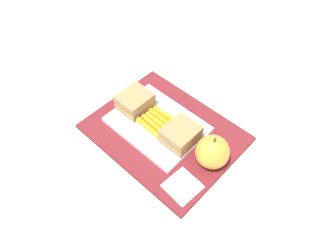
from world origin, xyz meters
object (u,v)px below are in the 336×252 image
object	(u,v)px
apple	(212,152)
paper_napkin	(182,186)
food_tray	(157,125)
sandwich_half_left	(135,102)
sandwich_half_right	(181,135)
carrot_sticks_bundle	(157,121)

from	to	relation	value
apple	paper_napkin	size ratio (longest dim) A/B	1.28
food_tray	apple	bearing A→B (deg)	3.19
sandwich_half_left	sandwich_half_right	bearing A→B (deg)	0.00
sandwich_half_right	carrot_sticks_bundle	size ratio (longest dim) A/B	1.02
carrot_sticks_bundle	apple	bearing A→B (deg)	3.15
sandwich_half_left	paper_napkin	size ratio (longest dim) A/B	1.14
paper_napkin	carrot_sticks_bundle	bearing A→B (deg)	152.07
sandwich_half_right	apple	distance (m)	0.09
sandwich_half_left	sandwich_half_right	world-z (taller)	same
sandwich_half_right	apple	bearing A→B (deg)	6.04
food_tray	sandwich_half_left	bearing A→B (deg)	180.00
sandwich_half_left	paper_napkin	xyz separation A→B (m)	(0.24, -0.08, -0.03)
paper_napkin	apple	bearing A→B (deg)	87.09
carrot_sticks_bundle	paper_napkin	xyz separation A→B (m)	(0.16, -0.08, -0.02)
sandwich_half_left	apple	distance (m)	0.24
apple	carrot_sticks_bundle	bearing A→B (deg)	-176.85
food_tray	sandwich_half_right	distance (m)	0.08
sandwich_half_left	food_tray	bearing A→B (deg)	0.00
sandwich_half_left	paper_napkin	bearing A→B (deg)	-19.63
food_tray	sandwich_half_left	size ratio (longest dim) A/B	2.88
sandwich_half_right	apple	size ratio (longest dim) A/B	0.89
sandwich_half_right	paper_napkin	distance (m)	0.12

